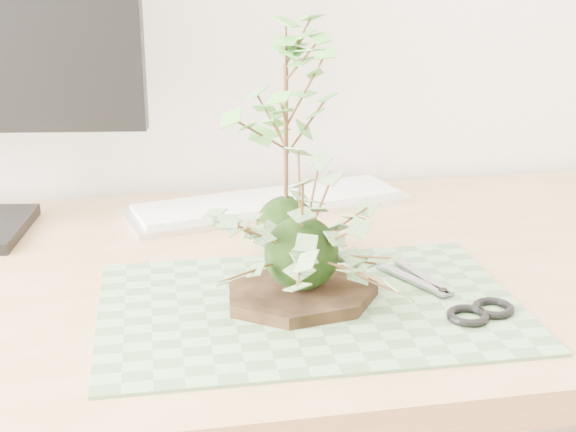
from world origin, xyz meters
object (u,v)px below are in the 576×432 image
(ivy_kokedama, at_px, (302,220))
(keyboard, at_px, (269,203))
(maple_kokedama, at_px, (286,81))
(desk, at_px, (280,327))

(ivy_kokedama, relative_size, keyboard, 0.62)
(maple_kokedama, distance_m, keyboard, 0.30)
(ivy_kokedama, xyz_separation_m, maple_kokedama, (0.01, 0.16, 0.13))
(desk, relative_size, maple_kokedama, 4.78)
(keyboard, bearing_deg, maple_kokedama, -105.20)
(desk, bearing_deg, ivy_kokedama, -87.43)
(desk, bearing_deg, keyboard, 84.13)
(ivy_kokedama, distance_m, keyboard, 0.37)
(desk, xyz_separation_m, ivy_kokedama, (0.01, -0.11, 0.19))
(maple_kokedama, bearing_deg, desk, -110.83)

